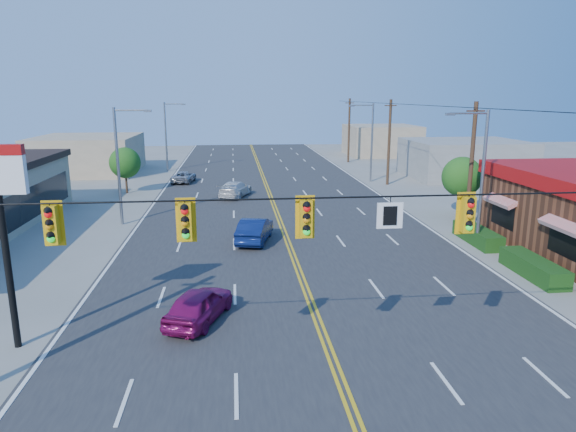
{
  "coord_description": "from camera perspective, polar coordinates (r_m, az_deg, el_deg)",
  "views": [
    {
      "loc": [
        -3.16,
        -13.73,
        8.76
      ],
      "look_at": [
        -0.22,
        13.97,
        2.2
      ],
      "focal_mm": 32.0,
      "sensor_mm": 36.0,
      "label": 1
    }
  ],
  "objects": [
    {
      "name": "tree_kfc_rear",
      "position": [
        39.85,
        18.77,
        4.14
      ],
      "size": [
        2.94,
        2.94,
        4.41
      ],
      "color": "#47301E",
      "rests_on": "ground"
    },
    {
      "name": "road",
      "position": [
        34.99,
        -0.69,
        -1.2
      ],
      "size": [
        20.0,
        120.0,
        0.06
      ],
      "primitive_type": "cube",
      "color": "#2D2D30",
      "rests_on": "ground"
    },
    {
      "name": "ground",
      "position": [
        16.59,
        6.17,
        -18.7
      ],
      "size": [
        160.0,
        160.0,
        0.0
      ],
      "primitive_type": "plane",
      "color": "gray",
      "rests_on": "ground"
    },
    {
      "name": "utility_pole_near",
      "position": [
        35.55,
        19.68,
        5.11
      ],
      "size": [
        0.28,
        0.28,
        8.4
      ],
      "primitive_type": "cylinder",
      "color": "#47301E",
      "rests_on": "ground"
    },
    {
      "name": "tree_west",
      "position": [
        49.1,
        -17.66,
        5.65
      ],
      "size": [
        2.8,
        2.8,
        4.2
      ],
      "color": "#47301E",
      "rests_on": "ground"
    },
    {
      "name": "bld_east_mid",
      "position": [
        59.72,
        19.01,
        6.03
      ],
      "size": [
        12.0,
        10.0,
        4.0
      ],
      "primitive_type": "cube",
      "color": "gray",
      "rests_on": "ground"
    },
    {
      "name": "car_magenta",
      "position": [
        20.8,
        -9.86,
        -9.83
      ],
      "size": [
        2.91,
        4.29,
        1.36
      ],
      "primitive_type": "imported",
      "rotation": [
        0.0,
        0.0,
        2.78
      ],
      "color": "#830E50",
      "rests_on": "ground"
    },
    {
      "name": "bld_east_far",
      "position": [
        79.18,
        10.32,
        8.29
      ],
      "size": [
        10.0,
        10.0,
        4.4
      ],
      "primitive_type": "cube",
      "color": "tan",
      "rests_on": "ground"
    },
    {
      "name": "utility_pole_mid",
      "position": [
        52.25,
        11.17,
        8.0
      ],
      "size": [
        0.28,
        0.28,
        8.4
      ],
      "primitive_type": "cylinder",
      "color": "#47301E",
      "rests_on": "ground"
    },
    {
      "name": "streetlight_nw",
      "position": [
        62.35,
        -13.25,
        9.0
      ],
      "size": [
        2.55,
        0.25,
        8.0
      ],
      "color": "gray",
      "rests_on": "ground"
    },
    {
      "name": "car_silver",
      "position": [
        53.77,
        -11.51,
        4.23
      ],
      "size": [
        2.5,
        4.4,
        1.16
      ],
      "primitive_type": "imported",
      "rotation": [
        0.0,
        0.0,
        3.0
      ],
      "color": "#9D9DA2",
      "rests_on": "ground"
    },
    {
      "name": "car_blue",
      "position": [
        31.31,
        -3.7,
        -1.63
      ],
      "size": [
        2.57,
        4.7,
        1.47
      ],
      "primitive_type": "imported",
      "rotation": [
        0.0,
        0.0,
        2.9
      ],
      "color": "#0D1B4E",
      "rests_on": "ground"
    },
    {
      "name": "car_white",
      "position": [
        45.46,
        -5.9,
        2.94
      ],
      "size": [
        3.33,
        5.07,
        1.36
      ],
      "primitive_type": "imported",
      "rotation": [
        0.0,
        0.0,
        2.81
      ],
      "color": "silver",
      "rests_on": "ground"
    },
    {
      "name": "bld_west_far",
      "position": [
        64.34,
        -21.34,
        6.41
      ],
      "size": [
        11.0,
        12.0,
        4.2
      ],
      "primitive_type": "cube",
      "color": "tan",
      "rests_on": "ground"
    },
    {
      "name": "utility_pole_far",
      "position": [
        69.6,
        6.79,
        9.4
      ],
      "size": [
        0.28,
        0.28,
        8.4
      ],
      "primitive_type": "cylinder",
      "color": "#47301E",
      "rests_on": "ground"
    },
    {
      "name": "streetlight_se",
      "position": [
        31.34,
        20.52,
        4.62
      ],
      "size": [
        2.55,
        0.25,
        8.0
      ],
      "color": "gray",
      "rests_on": "ground"
    },
    {
      "name": "signal_span",
      "position": [
        14.59,
        6.19,
        -2.23
      ],
      "size": [
        24.32,
        0.34,
        9.0
      ],
      "color": "#47301E",
      "rests_on": "ground"
    },
    {
      "name": "streetlight_sw",
      "position": [
        36.79,
        -18.1,
        5.97
      ],
      "size": [
        2.55,
        0.25,
        8.0
      ],
      "color": "gray",
      "rests_on": "ground"
    },
    {
      "name": "pizza_hut_sign",
      "position": [
        19.72,
        -29.37,
        1.07
      ],
      "size": [
        1.9,
        0.3,
        6.85
      ],
      "color": "black",
      "rests_on": "ground"
    },
    {
      "name": "streetlight_ne",
      "position": [
        53.75,
        9.11,
        8.56
      ],
      "size": [
        2.55,
        0.25,
        8.0
      ],
      "color": "gray",
      "rests_on": "ground"
    }
  ]
}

